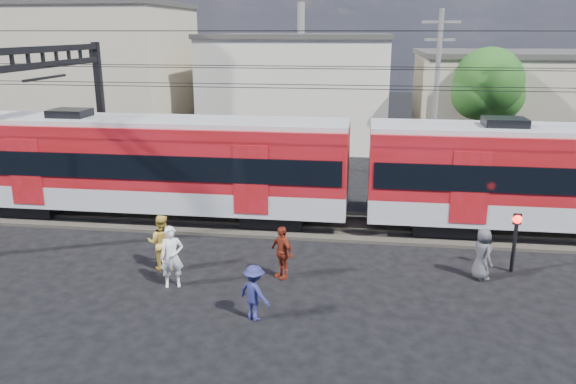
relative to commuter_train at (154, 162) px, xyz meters
name	(u,v)px	position (x,y,z in m)	size (l,w,h in m)	color
ground	(256,324)	(5.71, -8.00, -2.40)	(120.00, 120.00, 0.00)	black
track_bed	(294,224)	(5.71, 0.00, -2.34)	(70.00, 3.40, 0.12)	#2D2823
rail_near	(292,227)	(5.71, -0.75, -2.22)	(70.00, 0.12, 0.12)	#59544C
rail_far	(297,215)	(5.71, 0.75, -2.22)	(70.00, 0.12, 0.12)	#59544C
commuter_train	(154,162)	(0.00, 0.00, 0.00)	(50.30, 3.08, 4.17)	black
catenary	(79,93)	(-2.94, 0.00, 2.73)	(70.00, 9.30, 7.52)	black
building_west	(80,74)	(-11.29, 16.00, 2.25)	(14.28, 10.20, 9.30)	tan
building_midwest	(301,87)	(3.71, 19.00, 1.25)	(12.24, 12.24, 7.30)	beige
building_mideast	(549,103)	(19.71, 16.00, 0.75)	(16.32, 10.20, 6.30)	tan
utility_pole_mid	(436,94)	(11.71, 7.00, 2.13)	(1.80, 0.24, 8.50)	slate
tree_near	(491,87)	(14.90, 10.09, 2.26)	(3.82, 3.64, 6.72)	#382619
pedestrian_a	(172,257)	(2.76, -6.05, -1.44)	(0.70, 0.46, 1.92)	white
pedestrian_b	(161,242)	(1.99, -4.84, -1.48)	(0.90, 0.70, 1.84)	gold
pedestrian_c	(254,293)	(5.62, -7.71, -1.62)	(1.01, 0.58, 1.56)	navy
pedestrian_d	(282,252)	(5.95, -4.98, -1.55)	(1.00, 0.42, 1.70)	maroon
pedestrian_e	(482,254)	(12.15, -4.20, -1.57)	(0.81, 0.53, 1.66)	#47464B
crossing_signal	(516,232)	(13.24, -3.52, -1.03)	(0.29, 0.29, 1.97)	black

